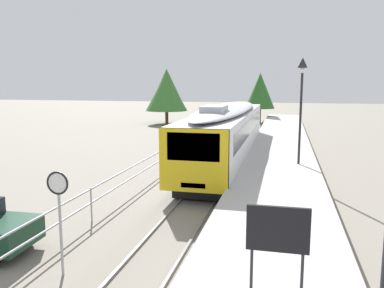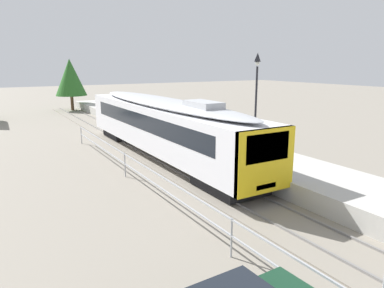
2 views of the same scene
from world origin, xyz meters
name	(u,v)px [view 2 (image 2 of 2)]	position (x,y,z in m)	size (l,w,h in m)	color
ground_plane	(124,171)	(-3.00, 22.00, 0.00)	(160.00, 160.00, 0.00)	gray
track_rails	(174,163)	(0.00, 22.00, 0.03)	(3.20, 60.00, 0.14)	gray
commuter_train	(163,123)	(0.00, 23.37, 2.14)	(2.82, 18.56, 3.74)	silver
station_platform	(220,149)	(3.25, 22.00, 0.45)	(3.90, 60.00, 0.90)	#B7B5AD
platform_lamp_mid_platform	(257,82)	(4.22, 19.90, 4.62)	(0.34, 0.34, 5.35)	#232328
carpark_fence	(232,229)	(-3.30, 12.00, 0.91)	(0.06, 36.06, 1.25)	#9EA0A5
tree_distant_left	(70,77)	(0.31, 49.27, 4.04)	(3.66, 3.66, 6.24)	brown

